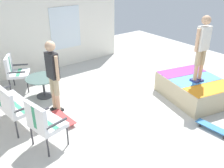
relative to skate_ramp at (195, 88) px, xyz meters
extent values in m
cube|color=beige|center=(0.56, 1.98, -0.33)|extent=(12.00, 12.00, 0.10)
cube|color=white|center=(4.36, 2.48, 1.07)|extent=(0.20, 6.00, 2.70)
cube|color=silver|center=(4.25, 1.58, 1.07)|extent=(0.03, 1.10, 1.40)
cube|color=tan|center=(0.01, 0.03, -0.01)|extent=(2.00, 1.72, 0.56)
cube|color=orange|center=(-0.56, 0.16, 0.28)|extent=(0.84, 1.41, 0.01)
cube|color=#4C99D8|center=(0.01, 0.03, 0.28)|extent=(0.84, 1.41, 0.01)
cube|color=purple|center=(0.57, -0.10, 0.28)|extent=(0.84, 1.41, 0.01)
cylinder|color=#B2B2B7|center=(0.16, 0.67, 0.25)|extent=(1.64, 0.42, 0.05)
cube|color=tan|center=(-0.23, -0.97, -0.03)|extent=(1.83, 1.15, 0.46)
cylinder|color=#38383D|center=(1.18, 3.95, -0.06)|extent=(0.04, 0.04, 0.44)
cylinder|color=#38383D|center=(2.34, 4.09, -0.06)|extent=(0.04, 0.04, 0.44)
cylinder|color=#38383D|center=(1.13, 4.42, -0.06)|extent=(0.04, 0.04, 0.44)
cube|color=silver|center=(1.73, 4.25, 0.20)|extent=(1.31, 0.69, 0.08)
cube|color=#338C66|center=(1.73, 4.25, 0.24)|extent=(1.21, 0.24, 0.00)
cube|color=silver|center=(1.71, 4.49, 0.49)|extent=(1.25, 0.22, 0.50)
cube|color=#338C66|center=(1.71, 4.49, 0.49)|extent=(0.11, 0.10, 0.46)
cube|color=#38383D|center=(1.13, 4.18, 0.36)|extent=(0.09, 0.47, 0.04)
cube|color=#38383D|center=(2.33, 4.32, 0.36)|extent=(0.09, 0.47, 0.04)
cylinder|color=#38383D|center=(3.03, 3.49, -0.06)|extent=(0.04, 0.04, 0.44)
cylinder|color=#38383D|center=(3.51, 3.25, -0.06)|extent=(0.04, 0.04, 0.44)
cylinder|color=#38383D|center=(3.24, 3.91, -0.06)|extent=(0.04, 0.04, 0.44)
cylinder|color=#38383D|center=(3.72, 3.67, -0.06)|extent=(0.04, 0.04, 0.44)
cube|color=silver|center=(3.38, 3.58, 0.20)|extent=(0.80, 0.77, 0.08)
cube|color=#338C66|center=(3.38, 3.58, 0.24)|extent=(0.56, 0.35, 0.00)
cube|color=silver|center=(3.48, 3.79, 0.49)|extent=(0.59, 0.35, 0.50)
cube|color=#338C66|center=(3.48, 3.79, 0.49)|extent=(0.13, 0.12, 0.46)
cube|color=#38383D|center=(3.12, 3.71, 0.36)|extent=(0.25, 0.44, 0.04)
cube|color=#38383D|center=(3.64, 3.45, 0.36)|extent=(0.25, 0.44, 0.04)
cylinder|color=#38383D|center=(0.31, 3.68, -0.06)|extent=(0.04, 0.04, 0.44)
cylinder|color=#38383D|center=(0.84, 3.78, -0.06)|extent=(0.04, 0.04, 0.44)
cylinder|color=#38383D|center=(0.21, 4.14, -0.06)|extent=(0.04, 0.04, 0.44)
cylinder|color=#38383D|center=(0.74, 4.25, -0.06)|extent=(0.04, 0.04, 0.44)
cube|color=silver|center=(0.52, 3.96, 0.20)|extent=(0.72, 0.66, 0.08)
cube|color=#338C66|center=(0.52, 3.96, 0.24)|extent=(0.59, 0.21, 0.00)
cube|color=silver|center=(0.48, 4.19, 0.49)|extent=(0.62, 0.20, 0.50)
cube|color=#338C66|center=(0.48, 4.19, 0.49)|extent=(0.11, 0.10, 0.46)
cube|color=#38383D|center=(0.24, 3.90, 0.36)|extent=(0.13, 0.47, 0.04)
cube|color=#38383D|center=(0.81, 4.02, 0.36)|extent=(0.13, 0.47, 0.04)
cylinder|color=#38383D|center=(2.53, 3.22, -0.01)|extent=(0.06, 0.06, 0.55)
cylinder|color=#38383D|center=(2.53, 3.22, -0.27)|extent=(0.44, 0.44, 0.03)
cylinder|color=#4C6660|center=(2.53, 3.22, 0.28)|extent=(0.90, 0.90, 0.02)
cube|color=black|center=(1.57, 3.27, -0.26)|extent=(0.14, 0.25, 0.05)
cylinder|color=tan|center=(1.57, 3.27, -0.02)|extent=(0.10, 0.10, 0.42)
cylinder|color=tan|center=(1.57, 3.27, 0.40)|extent=(0.13, 0.13, 0.42)
cube|color=black|center=(1.74, 3.29, -0.26)|extent=(0.14, 0.25, 0.05)
cylinder|color=tan|center=(1.74, 3.29, -0.02)|extent=(0.10, 0.10, 0.42)
cylinder|color=tan|center=(1.74, 3.29, 0.40)|extent=(0.13, 0.13, 0.42)
cube|color=#262628|center=(1.65, 3.28, 0.92)|extent=(0.34, 0.22, 0.62)
sphere|color=tan|center=(1.65, 3.28, 1.38)|extent=(0.24, 0.24, 0.24)
cylinder|color=tan|center=(1.46, 3.25, 0.90)|extent=(0.08, 0.08, 0.59)
cylinder|color=tan|center=(1.85, 3.30, 0.90)|extent=(0.08, 0.08, 0.59)
cube|color=navy|center=(-0.07, 0.20, 0.31)|extent=(0.25, 0.14, 0.05)
cylinder|color=tan|center=(-0.07, 0.20, 0.53)|extent=(0.10, 0.10, 0.39)
cylinder|color=tan|center=(-0.07, 0.20, 0.93)|extent=(0.13, 0.13, 0.39)
cube|color=navy|center=(-0.09, 0.03, 0.31)|extent=(0.25, 0.14, 0.05)
cylinder|color=tan|center=(-0.09, 0.03, 0.53)|extent=(0.10, 0.10, 0.39)
cylinder|color=tan|center=(-0.09, 0.03, 0.93)|extent=(0.13, 0.13, 0.39)
cube|color=silver|center=(-0.08, 0.11, 1.41)|extent=(0.22, 0.34, 0.58)
sphere|color=tan|center=(-0.08, 0.11, 1.84)|extent=(0.22, 0.22, 0.22)
cylinder|color=tan|center=(-0.06, 0.31, 1.39)|extent=(0.08, 0.08, 0.55)
cylinder|color=tan|center=(-0.11, -0.09, 1.39)|extent=(0.08, 0.08, 0.55)
cube|color=#B23838|center=(1.13, 3.35, -0.19)|extent=(0.81, 0.27, 0.02)
cylinder|color=silver|center=(1.42, 3.30, -0.26)|extent=(0.06, 0.03, 0.06)
cylinder|color=silver|center=(1.41, 3.46, -0.26)|extent=(0.06, 0.03, 0.06)
cylinder|color=silver|center=(0.86, 3.25, -0.26)|extent=(0.06, 0.03, 0.06)
cylinder|color=silver|center=(0.85, 3.41, -0.26)|extent=(0.06, 0.03, 0.06)
cube|color=#3372B2|center=(-1.21, 0.93, -0.19)|extent=(0.81, 0.26, 0.02)
cylinder|color=#333333|center=(-0.92, 0.87, -0.26)|extent=(0.06, 0.03, 0.06)
cylinder|color=#333333|center=(-0.94, 1.03, -0.26)|extent=(0.06, 0.03, 0.06)
cylinder|color=#333333|center=(-1.49, 0.99, -0.26)|extent=(0.06, 0.03, 0.06)
camera|label=1|loc=(-3.47, 5.41, 3.03)|focal=40.29mm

